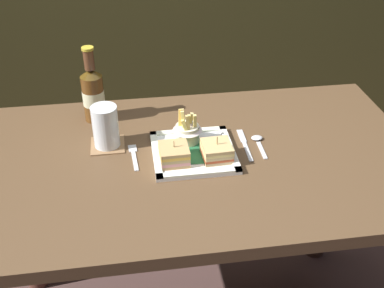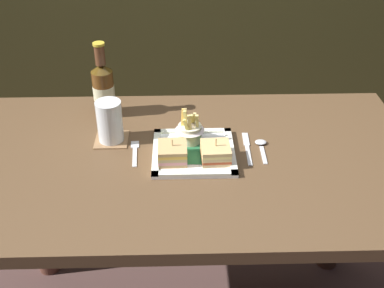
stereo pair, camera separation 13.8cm
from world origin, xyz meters
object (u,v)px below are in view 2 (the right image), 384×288
object	(u,v)px
beer_bottle	(103,88)
water_glass	(110,124)
dining_table	(190,200)
sandwich_half_left	(172,153)
sandwich_half_right	(216,153)
fries_cup	(189,130)
square_plate	(194,152)
spoon	(261,145)
knife	(247,147)
fork	(135,152)

from	to	relation	value
beer_bottle	water_glass	distance (m)	0.17
dining_table	sandwich_half_left	bearing A→B (deg)	-150.71
sandwich_half_right	fries_cup	distance (m)	0.12
dining_table	square_plate	xyz separation A→B (m)	(0.01, 0.01, 0.17)
fries_cup	spoon	size ratio (longest dim) A/B	0.90
sandwich_half_left	sandwich_half_right	size ratio (longest dim) A/B	0.98
sandwich_half_left	spoon	world-z (taller)	sandwich_half_left
sandwich_half_left	knife	xyz separation A→B (m)	(0.22, 0.07, -0.03)
knife	dining_table	bearing A→B (deg)	-165.78
square_plate	fries_cup	distance (m)	0.07
beer_bottle	fork	world-z (taller)	beer_bottle
sandwich_half_left	fries_cup	distance (m)	0.11
beer_bottle	knife	xyz separation A→B (m)	(0.45, -0.22, -0.09)
square_plate	fries_cup	bearing A→B (deg)	101.44
sandwich_half_right	fries_cup	xyz separation A→B (m)	(-0.07, 0.10, 0.02)
sandwich_half_right	water_glass	distance (m)	0.33
fork	spoon	world-z (taller)	spoon
sandwich_half_left	water_glass	size ratio (longest dim) A/B	0.68
dining_table	square_plate	distance (m)	0.17
knife	sandwich_half_left	bearing A→B (deg)	-162.04
sandwich_half_right	spoon	distance (m)	0.16
beer_bottle	spoon	xyz separation A→B (m)	(0.49, -0.21, -0.09)
knife	spoon	xyz separation A→B (m)	(0.04, 0.00, 0.00)
fork	water_glass	bearing A→B (deg)	138.32
fork	spoon	distance (m)	0.38
fork	knife	size ratio (longest dim) A/B	0.77
beer_bottle	spoon	distance (m)	0.54
dining_table	sandwich_half_right	distance (m)	0.21
water_glass	sandwich_half_right	bearing A→B (deg)	-21.69
square_plate	spoon	world-z (taller)	square_plate
sandwich_half_right	spoon	xyz separation A→B (m)	(0.14, 0.08, -0.03)
square_plate	fork	xyz separation A→B (m)	(-0.17, 0.02, -0.01)
water_glass	fork	distance (m)	0.12
sandwich_half_left	fork	world-z (taller)	sandwich_half_left
water_glass	fries_cup	bearing A→B (deg)	-6.75
dining_table	fries_cup	distance (m)	0.22
sandwich_half_right	water_glass	size ratio (longest dim) A/B	0.69
water_glass	dining_table	bearing A→B (deg)	-21.59
square_plate	sandwich_half_right	distance (m)	0.08
sandwich_half_right	knife	size ratio (longest dim) A/B	0.51
beer_bottle	knife	bearing A→B (deg)	-25.96
sandwich_half_left	fries_cup	xyz separation A→B (m)	(0.05, 0.10, 0.02)
fries_cup	water_glass	size ratio (longest dim) A/B	0.85
dining_table	square_plate	size ratio (longest dim) A/B	5.70
sandwich_half_left	fries_cup	world-z (taller)	fries_cup
dining_table	spoon	distance (m)	0.28
dining_table	sandwich_half_left	distance (m)	0.21
square_plate	beer_bottle	world-z (taller)	beer_bottle
sandwich_half_left	square_plate	bearing A→B (deg)	33.57
fries_cup	beer_bottle	world-z (taller)	beer_bottle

